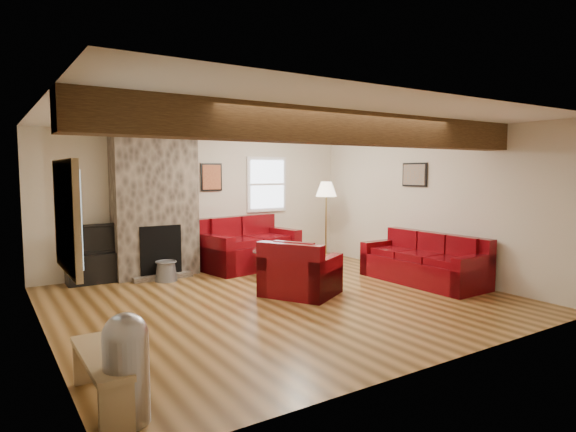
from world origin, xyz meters
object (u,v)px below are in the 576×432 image
(armchair_red, at_px, (301,267))
(floor_lamp, at_px, (326,194))
(tv_cabinet, at_px, (98,268))
(television, at_px, (97,238))
(sofa_three, at_px, (423,258))
(loveseat, at_px, (249,243))
(coffee_table, at_px, (281,264))

(armchair_red, distance_m, floor_lamp, 2.71)
(tv_cabinet, height_order, television, television)
(sofa_three, distance_m, loveseat, 3.16)
(sofa_three, relative_size, television, 2.42)
(sofa_three, relative_size, coffee_table, 2.14)
(sofa_three, bearing_deg, loveseat, -146.48)
(sofa_three, height_order, television, television)
(coffee_table, bearing_deg, floor_lamp, 23.37)
(sofa_three, bearing_deg, television, -124.39)
(loveseat, height_order, television, television)
(armchair_red, height_order, floor_lamp, floor_lamp)
(tv_cabinet, bearing_deg, sofa_three, -33.11)
(loveseat, distance_m, floor_lamp, 1.80)
(coffee_table, height_order, floor_lamp, floor_lamp)
(loveseat, relative_size, television, 2.10)
(tv_cabinet, xyz_separation_m, floor_lamp, (4.15, -0.68, 1.13))
(loveseat, xyz_separation_m, coffee_table, (0.07, -1.01, -0.24))
(armchair_red, relative_size, tv_cabinet, 1.03)
(sofa_three, xyz_separation_m, armchair_red, (-2.10, 0.45, 0.01))
(loveseat, xyz_separation_m, television, (-2.64, 0.30, 0.25))
(television, relative_size, floor_lamp, 0.53)
(armchair_red, bearing_deg, floor_lamp, -75.46)
(armchair_red, xyz_separation_m, coffee_table, (0.37, 1.14, -0.17))
(coffee_table, xyz_separation_m, floor_lamp, (1.45, 0.63, 1.14))
(loveseat, height_order, tv_cabinet, loveseat)
(loveseat, distance_m, armchair_red, 2.17)
(sofa_three, bearing_deg, coffee_table, -133.75)
(sofa_three, relative_size, floor_lamp, 1.28)
(tv_cabinet, bearing_deg, coffee_table, -25.78)
(armchair_red, distance_m, coffee_table, 1.21)
(coffee_table, bearing_deg, tv_cabinet, 154.22)
(loveseat, relative_size, armchair_red, 1.79)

